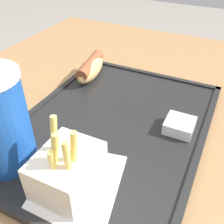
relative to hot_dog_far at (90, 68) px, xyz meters
The scene contains 6 objects.
dining_table 0.45m from the hot_dog_far, 140.80° to the right, with size 1.08×0.87×0.76m.
food_tray 0.20m from the hot_dog_far, 138.29° to the right, with size 0.45×0.34×0.01m.
paper_napkin 0.33m from the hot_dog_far, 153.60° to the right, with size 0.16×0.14×0.00m.
hot_dog_far is the anchor object (origin of this frame).
fries_carton 0.33m from the hot_dog_far, 155.76° to the right, with size 0.10×0.08×0.11m.
sauce_cup_mayo 0.27m from the hot_dog_far, 112.96° to the right, with size 0.05×0.05×0.02m.
Camera 1 is at (-0.37, -0.20, 1.09)m, focal length 42.00 mm.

